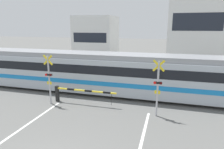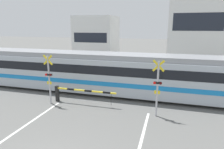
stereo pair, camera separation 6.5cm
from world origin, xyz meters
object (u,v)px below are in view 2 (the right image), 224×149
(crossing_signal_right, at_px, (157,86))
(crossing_barrier_near, at_px, (73,92))
(pedestrian, at_px, (117,67))
(crossing_barrier_far, at_px, (145,78))
(commuter_train, at_px, (96,71))
(crossing_signal_left, at_px, (49,77))

(crossing_signal_right, bearing_deg, crossing_barrier_near, 174.72)
(pedestrian, bearing_deg, crossing_barrier_far, -37.09)
(crossing_barrier_far, distance_m, pedestrian, 3.85)
(crossing_barrier_near, height_order, pedestrian, pedestrian)
(crossing_signal_right, relative_size, pedestrian, 1.86)
(crossing_barrier_near, distance_m, pedestrian, 7.66)
(commuter_train, bearing_deg, crossing_signal_right, -32.75)
(crossing_barrier_near, relative_size, crossing_signal_left, 1.31)
(crossing_signal_left, xyz_separation_m, crossing_signal_right, (7.02, 0.00, 0.00))
(crossing_barrier_near, height_order, crossing_signal_left, crossing_signal_left)
(crossing_signal_right, xyz_separation_m, pedestrian, (-4.46, 8.09, -0.80))
(crossing_signal_left, bearing_deg, crossing_barrier_near, 20.45)
(commuter_train, distance_m, crossing_barrier_near, 2.88)
(crossing_signal_right, height_order, pedestrian, crossing_signal_right)
(commuter_train, height_order, crossing_barrier_far, commuter_train)
(crossing_signal_left, distance_m, pedestrian, 8.52)
(crossing_barrier_near, distance_m, crossing_barrier_far, 6.74)
(commuter_train, relative_size, pedestrian, 11.63)
(commuter_train, bearing_deg, crossing_barrier_far, 36.67)
(crossing_signal_left, height_order, pedestrian, crossing_signal_left)
(commuter_train, height_order, crossing_signal_right, crossing_signal_right)
(pedestrian, bearing_deg, crossing_signal_left, -107.56)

